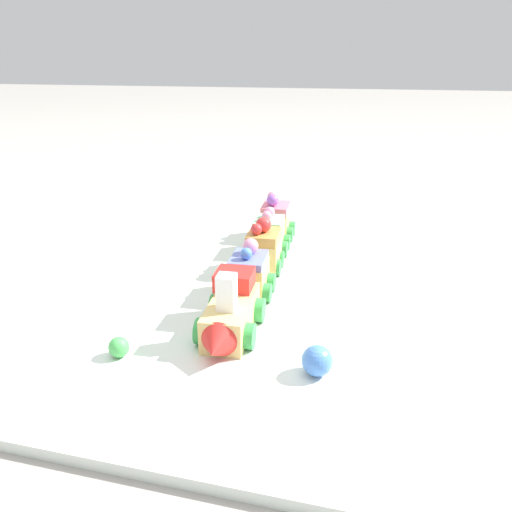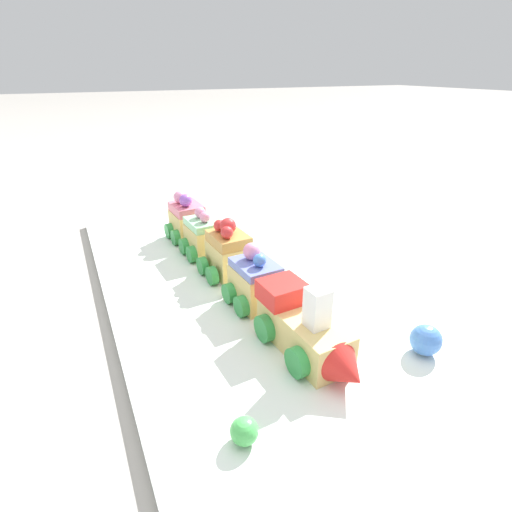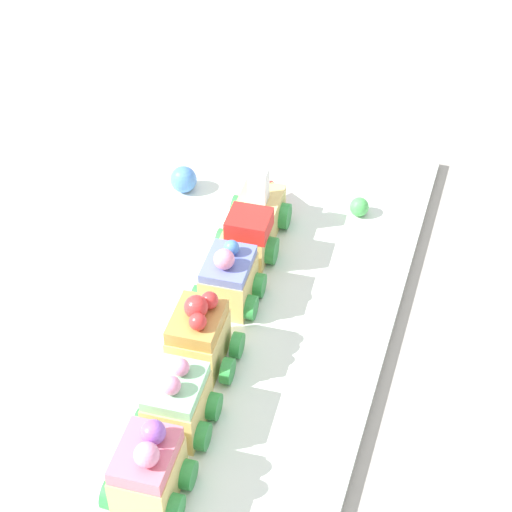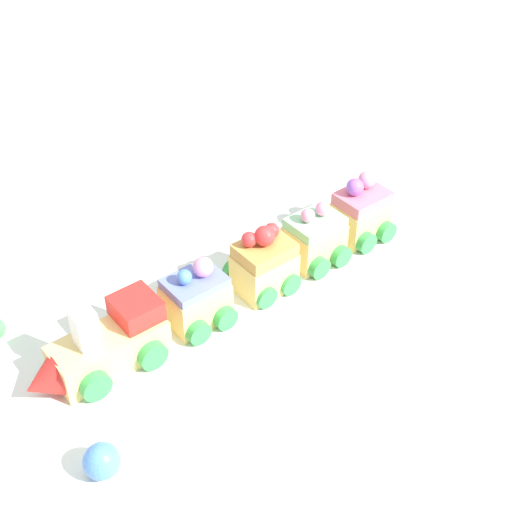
{
  "view_description": "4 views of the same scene",
  "coord_description": "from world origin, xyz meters",
  "views": [
    {
      "loc": [
        0.61,
        0.15,
        0.3
      ],
      "look_at": [
        0.03,
        0.01,
        0.06
      ],
      "focal_mm": 35.0,
      "sensor_mm": 36.0,
      "label": 1
    },
    {
      "loc": [
        0.41,
        -0.18,
        0.27
      ],
      "look_at": [
        -0.01,
        0.02,
        0.05
      ],
      "focal_mm": 28.0,
      "sensor_mm": 36.0,
      "label": 2
    },
    {
      "loc": [
        -0.53,
        -0.22,
        0.61
      ],
      "look_at": [
        0.05,
        -0.03,
        0.07
      ],
      "focal_mm": 60.0,
      "sensor_mm": 36.0,
      "label": 3
    },
    {
      "loc": [
        0.29,
        0.46,
        0.51
      ],
      "look_at": [
        -0.05,
        -0.02,
        0.04
      ],
      "focal_mm": 50.0,
      "sensor_mm": 36.0,
      "label": 4
    }
  ],
  "objects": [
    {
      "name": "ground_plane",
      "position": [
        0.0,
        0.0,
        0.0
      ],
      "size": [
        10.0,
        10.0,
        0.0
      ],
      "primitive_type": "plane",
      "color": "gray"
    },
    {
      "name": "display_board",
      "position": [
        0.0,
        0.0,
        0.01
      ],
      "size": [
        0.7,
        0.33,
        0.01
      ],
      "primitive_type": "cube",
      "color": "silver",
      "rests_on": "ground_plane"
    },
    {
      "name": "cake_train_locomotive",
      "position": [
        0.14,
        0.01,
        0.04
      ],
      "size": [
        0.14,
        0.07,
        0.08
      ],
      "rotation": [
        0.0,
        0.0,
        0.06
      ],
      "color": "#E5C675",
      "rests_on": "display_board"
    },
    {
      "name": "cake_car_blueberry",
      "position": [
        0.04,
        0.0,
        0.04
      ],
      "size": [
        0.06,
        0.07,
        0.07
      ],
      "rotation": [
        0.0,
        0.0,
        0.06
      ],
      "color": "#E5C675",
      "rests_on": "display_board"
    },
    {
      "name": "cake_car_caramel",
      "position": [
        -0.04,
        -0.0,
        0.04
      ],
      "size": [
        0.06,
        0.07,
        0.08
      ],
      "rotation": [
        0.0,
        0.0,
        0.06
      ],
      "color": "#E5C675",
      "rests_on": "display_board"
    },
    {
      "name": "cake_car_mint",
      "position": [
        -0.12,
        -0.01,
        0.04
      ],
      "size": [
        0.06,
        0.07,
        0.07
      ],
      "rotation": [
        0.0,
        0.0,
        0.06
      ],
      "color": "#E5C675",
      "rests_on": "display_board"
    },
    {
      "name": "cake_car_strawberry",
      "position": [
        -0.19,
        -0.01,
        0.04
      ],
      "size": [
        0.06,
        0.07,
        0.08
      ],
      "rotation": [
        0.0,
        0.0,
        0.06
      ],
      "color": "#E5C675",
      "rests_on": "display_board"
    },
    {
      "name": "gumball_blue",
      "position": [
        0.19,
        0.11,
        0.03
      ],
      "size": [
        0.03,
        0.03,
        0.03
      ],
      "primitive_type": "sphere",
      "color": "#4C84E0",
      "rests_on": "display_board"
    }
  ]
}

